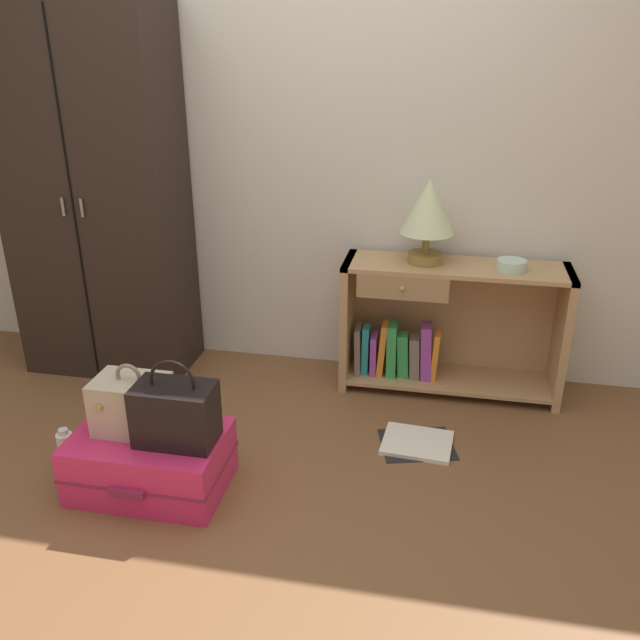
% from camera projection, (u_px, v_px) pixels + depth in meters
% --- Properties ---
extents(ground_plane, '(9.00, 9.00, 0.00)m').
position_uv_depth(ground_plane, '(233.00, 527.00, 2.51)').
color(ground_plane, brown).
extents(back_wall, '(6.40, 0.10, 2.60)m').
position_uv_depth(back_wall, '(312.00, 125.00, 3.34)').
color(back_wall, beige).
rests_on(back_wall, ground_plane).
extents(wardrobe, '(0.87, 0.47, 1.91)m').
position_uv_depth(wardrobe, '(97.00, 197.00, 3.41)').
color(wardrobe, black).
rests_on(wardrobe, ground_plane).
extents(bookshelf, '(1.11, 0.34, 0.68)m').
position_uv_depth(bookshelf, '(440.00, 328.00, 3.40)').
color(bookshelf, tan).
rests_on(bookshelf, ground_plane).
extents(table_lamp, '(0.26, 0.26, 0.41)m').
position_uv_depth(table_lamp, '(428.00, 211.00, 3.17)').
color(table_lamp, olive).
rests_on(table_lamp, bookshelf).
extents(bowl, '(0.14, 0.14, 0.05)m').
position_uv_depth(bowl, '(512.00, 265.00, 3.15)').
color(bowl, silver).
rests_on(bowl, bookshelf).
extents(suitcase_large, '(0.62, 0.43, 0.25)m').
position_uv_depth(suitcase_large, '(151.00, 461.00, 2.69)').
color(suitcase_large, '#DB2860').
rests_on(suitcase_large, ground_plane).
extents(train_case, '(0.29, 0.22, 0.30)m').
position_uv_depth(train_case, '(132.00, 404.00, 2.64)').
color(train_case, '#B7A88E').
rests_on(train_case, suitcase_large).
extents(handbag, '(0.31, 0.19, 0.36)m').
position_uv_depth(handbag, '(175.00, 413.00, 2.55)').
color(handbag, black).
rests_on(handbag, suitcase_large).
extents(bottle, '(0.07, 0.07, 0.20)m').
position_uv_depth(bottle, '(67.00, 450.00, 2.82)').
color(bottle, white).
rests_on(bottle, ground_plane).
extents(open_book_on_floor, '(0.39, 0.35, 0.02)m').
position_uv_depth(open_book_on_floor, '(417.00, 443.00, 3.01)').
color(open_book_on_floor, white).
rests_on(open_book_on_floor, ground_plane).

